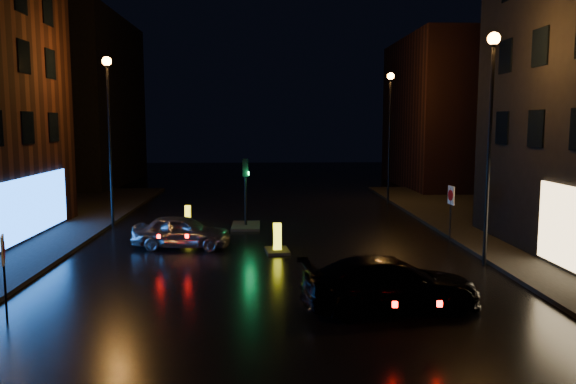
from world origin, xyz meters
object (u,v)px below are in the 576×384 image
road_sign_left (3,257)px  dark_sedan (391,284)px  silver_hatchback (182,231)px  road_sign_right (451,200)px  traffic_signal (246,217)px  bollard_near (277,246)px  bollard_far (188,221)px

road_sign_left → dark_sedan: bearing=-17.8°
silver_hatchback → dark_sedan: size_ratio=0.80×
road_sign_right → traffic_signal: bearing=-28.8°
dark_sedan → road_sign_right: road_sign_right is taller
bollard_near → road_sign_left: size_ratio=0.63×
road_sign_right → bollard_far: bearing=-26.6°
dark_sedan → road_sign_left: (-10.33, -0.51, 0.99)m
dark_sedan → bollard_near: dark_sedan is taller
bollard_far → road_sign_right: road_sign_right is taller
traffic_signal → dark_sedan: bearing=-70.8°
traffic_signal → road_sign_right: size_ratio=1.40×
traffic_signal → bollard_far: traffic_signal is taller
dark_sedan → road_sign_left: 10.39m
silver_hatchback → traffic_signal: bearing=-23.4°
traffic_signal → bollard_near: 5.76m
dark_sedan → road_sign_left: bearing=85.2°
road_sign_left → silver_hatchback: bearing=48.1°
traffic_signal → road_sign_right: bearing=-23.0°
road_sign_left → bollard_near: bearing=25.7°
bollard_near → road_sign_right: bearing=6.8°
silver_hatchback → dark_sedan: 10.72m
dark_sedan → silver_hatchback: bearing=32.8°
bollard_near → road_sign_right: road_sign_right is taller
silver_hatchback → road_sign_left: bearing=164.2°
silver_hatchback → road_sign_right: (11.62, 0.72, 1.16)m
bollard_near → road_sign_right: size_ratio=0.59×
bollard_far → road_sign_right: (12.09, -4.61, 1.63)m
bollard_far → silver_hatchback: bearing=-75.6°
traffic_signal → dark_sedan: 13.48m
silver_hatchback → road_sign_left: (-3.38, -8.66, 1.04)m
dark_sedan → road_sign_left: road_sign_left is taller
bollard_far → road_sign_left: (-2.91, -13.98, 1.50)m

